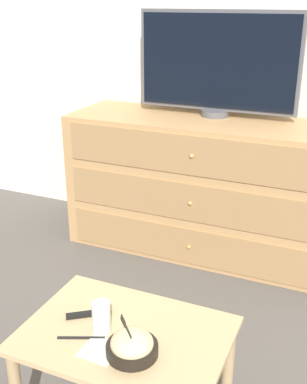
% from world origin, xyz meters
% --- Properties ---
extents(ground_plane, '(12.00, 12.00, 0.00)m').
position_xyz_m(ground_plane, '(0.00, 0.00, 0.00)').
color(ground_plane, '#56514C').
extents(wall_back, '(12.00, 0.05, 2.60)m').
position_xyz_m(wall_back, '(0.00, 0.03, 1.30)').
color(wall_back, silver).
rests_on(wall_back, ground_plane).
extents(dresser, '(1.69, 0.56, 0.85)m').
position_xyz_m(dresser, '(0.04, -0.30, 0.42)').
color(dresser, tan).
rests_on(dresser, ground_plane).
extents(tv, '(0.96, 0.17, 0.61)m').
position_xyz_m(tv, '(0.05, -0.19, 1.16)').
color(tv, '#515156').
rests_on(tv, dresser).
extents(coffee_table, '(0.73, 0.52, 0.41)m').
position_xyz_m(coffee_table, '(0.20, -1.74, 0.34)').
color(coffee_table, tan).
rests_on(coffee_table, ground_plane).
extents(takeout_bowl, '(0.18, 0.18, 0.17)m').
position_xyz_m(takeout_bowl, '(0.27, -1.83, 0.45)').
color(takeout_bowl, black).
rests_on(takeout_bowl, coffee_table).
extents(drink_cup, '(0.07, 0.07, 0.12)m').
position_xyz_m(drink_cup, '(0.12, -1.76, 0.46)').
color(drink_cup, beige).
rests_on(drink_cup, coffee_table).
extents(napkin, '(0.13, 0.13, 0.00)m').
position_xyz_m(napkin, '(0.17, -1.85, 0.41)').
color(napkin, silver).
rests_on(napkin, coffee_table).
extents(knife, '(0.16, 0.08, 0.01)m').
position_xyz_m(knife, '(0.08, -1.83, 0.41)').
color(knife, black).
rests_on(knife, coffee_table).
extents(remote_control, '(0.15, 0.11, 0.02)m').
position_xyz_m(remote_control, '(0.03, -1.70, 0.42)').
color(remote_control, black).
rests_on(remote_control, coffee_table).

